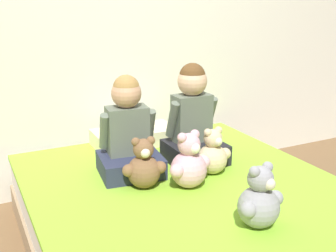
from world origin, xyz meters
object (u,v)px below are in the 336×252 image
(pillow_at_headboard, at_px, (135,136))
(teddy_bear_between_children, at_px, (188,164))
(teddy_bear_held_by_left_child, at_px, (144,167))
(teddy_bear_at_foot_of_bed, at_px, (259,201))
(bed, at_px, (186,217))
(child_on_right, at_px, (193,120))
(teddy_bear_held_by_right_child, at_px, (213,154))
(child_on_left, at_px, (128,134))

(pillow_at_headboard, bearing_deg, teddy_bear_between_children, -90.24)
(teddy_bear_held_by_left_child, height_order, teddy_bear_at_foot_of_bed, teddy_bear_at_foot_of_bed)
(bed, xyz_separation_m, teddy_bear_between_children, (-0.00, -0.02, 0.33))
(child_on_right, xyz_separation_m, teddy_bear_held_by_right_child, (0.00, -0.24, -0.15))
(bed, bearing_deg, child_on_right, 55.63)
(teddy_bear_held_by_right_child, bearing_deg, teddy_bear_at_foot_of_bed, -109.85)
(teddy_bear_held_by_right_child, relative_size, teddy_bear_between_children, 0.88)
(child_on_left, xyz_separation_m, teddy_bear_between_children, (0.22, -0.34, -0.11))
(teddy_bear_held_by_right_child, bearing_deg, pillow_at_headboard, 100.25)
(child_on_right, distance_m, teddy_bear_at_foot_of_bed, 0.87)
(teddy_bear_between_children, bearing_deg, child_on_right, 44.83)
(teddy_bear_held_by_left_child, distance_m, pillow_at_headboard, 0.72)
(bed, xyz_separation_m, pillow_at_headboard, (0.00, 0.77, 0.25))
(teddy_bear_between_children, bearing_deg, teddy_bear_held_by_right_child, 12.47)
(child_on_left, height_order, teddy_bear_held_by_left_child, child_on_left)
(teddy_bear_at_foot_of_bed, bearing_deg, bed, 87.63)
(child_on_left, relative_size, teddy_bear_held_by_right_child, 2.06)
(child_on_left, distance_m, teddy_bear_between_children, 0.41)
(child_on_right, bearing_deg, teddy_bear_at_foot_of_bed, -99.16)
(teddy_bear_held_by_left_child, relative_size, teddy_bear_between_children, 0.91)
(bed, distance_m, teddy_bear_held_by_right_child, 0.39)
(teddy_bear_between_children, xyz_separation_m, teddy_bear_at_foot_of_bed, (0.08, -0.51, -0.01))
(teddy_bear_at_foot_of_bed, relative_size, pillow_at_headboard, 0.53)
(bed, xyz_separation_m, teddy_bear_held_by_right_child, (0.22, 0.08, 0.32))
(teddy_bear_between_children, bearing_deg, teddy_bear_held_by_left_child, 142.81)
(child_on_left, relative_size, child_on_right, 0.94)
(teddy_bear_held_by_left_child, xyz_separation_m, pillow_at_headboard, (0.22, 0.68, -0.07))
(pillow_at_headboard, bearing_deg, child_on_left, -115.95)
(teddy_bear_held_by_right_child, bearing_deg, teddy_bear_held_by_left_child, 172.40)
(child_on_right, distance_m, teddy_bear_held_by_left_child, 0.52)
(teddy_bear_at_foot_of_bed, bearing_deg, child_on_left, 98.61)
(child_on_left, xyz_separation_m, pillow_at_headboard, (0.22, 0.45, -0.19))
(child_on_right, relative_size, teddy_bear_held_by_left_child, 2.14)
(child_on_right, relative_size, teddy_bear_between_children, 1.94)
(bed, bearing_deg, teddy_bear_held_by_right_child, 20.13)
(bed, relative_size, teddy_bear_between_children, 5.85)
(child_on_right, bearing_deg, bed, -124.38)
(teddy_bear_at_foot_of_bed, bearing_deg, child_on_right, 69.91)
(bed, bearing_deg, teddy_bear_at_foot_of_bed, -81.43)
(child_on_right, distance_m, teddy_bear_between_children, 0.42)
(teddy_bear_held_by_left_child, height_order, teddy_bear_between_children, teddy_bear_between_children)
(bed, height_order, child_on_left, child_on_left)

